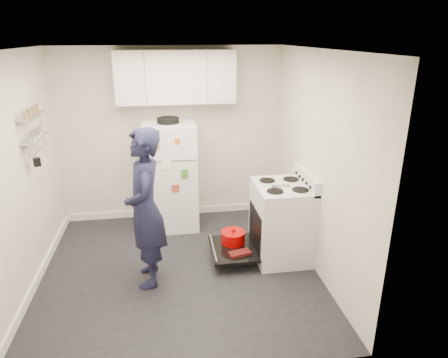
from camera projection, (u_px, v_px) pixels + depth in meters
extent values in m
cube|color=black|center=(179.00, 270.00, 4.74)|extent=(3.20, 3.20, 0.01)
cube|color=white|center=(169.00, 50.00, 3.89)|extent=(3.20, 3.20, 0.01)
cube|color=beige|center=(171.00, 136.00, 5.80)|extent=(3.20, 0.01, 2.50)
cube|color=beige|center=(183.00, 243.00, 2.83)|extent=(3.20, 0.01, 2.50)
cube|color=beige|center=(18.00, 178.00, 4.09)|extent=(0.01, 3.20, 2.50)
cube|color=beige|center=(316.00, 164.00, 4.54)|extent=(0.01, 3.20, 2.50)
cube|color=white|center=(38.00, 278.00, 4.50)|extent=(0.03, 3.20, 0.10)
cube|color=white|center=(174.00, 211.00, 6.20)|extent=(3.20, 0.03, 0.10)
cube|color=silver|center=(281.00, 223.00, 4.90)|extent=(0.65, 0.76, 0.92)
cube|color=black|center=(275.00, 227.00, 4.92)|extent=(0.53, 0.60, 0.52)
cube|color=orange|center=(297.00, 226.00, 4.95)|extent=(0.02, 0.56, 0.46)
cylinder|color=black|center=(279.00, 240.00, 4.98)|extent=(0.34, 0.34, 0.02)
cube|color=silver|center=(307.00, 179.00, 4.76)|extent=(0.08, 0.76, 0.18)
cube|color=silver|center=(283.00, 187.00, 4.74)|extent=(0.65, 0.76, 0.03)
cube|color=#B2B2B7|center=(280.00, 186.00, 4.68)|extent=(0.22, 0.03, 0.01)
cube|color=black|center=(233.00, 249.00, 4.93)|extent=(0.55, 0.70, 0.03)
cylinder|color=#B2B2B7|center=(213.00, 248.00, 4.88)|extent=(0.02, 0.66, 0.02)
cylinder|color=#AB0302|center=(233.00, 238.00, 5.01)|extent=(0.30, 0.30, 0.14)
cylinder|color=#AB0302|center=(233.00, 232.00, 4.98)|extent=(0.31, 0.31, 0.02)
sphere|color=#AB0302|center=(233.00, 230.00, 4.97)|extent=(0.04, 0.04, 0.04)
cube|color=maroon|center=(240.00, 253.00, 4.76)|extent=(0.28, 0.19, 0.04)
cube|color=maroon|center=(233.00, 236.00, 5.17)|extent=(0.28, 0.17, 0.04)
cube|color=white|center=(171.00, 176.00, 5.64)|extent=(0.72, 0.70, 1.51)
cube|color=#4C4C4C|center=(170.00, 161.00, 5.20)|extent=(0.68, 0.01, 0.01)
cube|color=#B2B2B7|center=(148.00, 154.00, 5.10)|extent=(0.03, 0.03, 0.20)
cube|color=#B2B2B7|center=(150.00, 184.00, 5.25)|extent=(0.03, 0.03, 0.55)
cylinder|color=black|center=(168.00, 120.00, 5.37)|extent=(0.30, 0.30, 0.07)
cube|color=#A7412F|center=(175.00, 188.00, 5.33)|extent=(0.10, 0.01, 0.10)
cube|color=orange|center=(158.00, 147.00, 5.11)|extent=(0.06, 0.01, 0.06)
cube|color=white|center=(167.00, 164.00, 5.20)|extent=(0.12, 0.01, 0.16)
cube|color=orange|center=(177.00, 141.00, 5.12)|extent=(0.07, 0.01, 0.07)
cube|color=#49832B|center=(185.00, 174.00, 5.28)|extent=(0.09, 0.01, 0.12)
cube|color=silver|center=(176.00, 77.00, 5.37)|extent=(1.60, 0.33, 0.70)
cube|color=#B2B2B7|center=(32.00, 116.00, 4.37)|extent=(0.14, 0.60, 0.02)
cube|color=#B2B2B7|center=(36.00, 138.00, 4.46)|extent=(0.14, 0.60, 0.02)
cylinder|color=black|center=(37.00, 162.00, 4.38)|extent=(0.08, 0.08, 0.09)
imported|color=#181A35|center=(145.00, 209.00, 4.26)|extent=(0.46, 0.67, 1.77)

